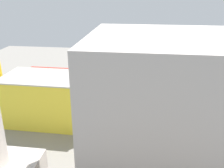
{
  "coord_description": "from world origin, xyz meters",
  "views": [
    {
      "loc": [
        -19.12,
        97.15,
        43.52
      ],
      "look_at": [
        -6.47,
        -0.1,
        5.55
      ],
      "focal_mm": 40.37,
      "sensor_mm": 36.0,
      "label": 1
    }
  ],
  "objects_px": {
    "platform_canopy_far": "(82,71)",
    "parked_car_2": "(95,96)",
    "street_tree_1": "(161,98)",
    "street_tree_3": "(105,95)",
    "traffic_light": "(134,89)",
    "box_truck_2": "(62,100)",
    "parked_car_1": "(111,97)",
    "parked_car_3": "(76,95)",
    "locomotive": "(131,75)",
    "parked_car_0": "(131,98)",
    "construction_building": "(56,100)",
    "platform_canopy_near": "(81,76)",
    "box_truck_1": "(50,100)",
    "passenger_coach": "(180,74)",
    "box_truck_0": "(47,99)",
    "street_tree_2": "(64,95)",
    "street_tree_4": "(47,93)",
    "parked_car_4": "(58,94)",
    "street_tree_0": "(149,96)"
  },
  "relations": [
    {
      "from": "street_tree_1",
      "to": "parked_car_0",
      "type": "bearing_deg",
      "value": -35.34
    },
    {
      "from": "parked_car_1",
      "to": "box_truck_2",
      "type": "bearing_deg",
      "value": 22.22
    },
    {
      "from": "passenger_coach",
      "to": "street_tree_1",
      "type": "bearing_deg",
      "value": 72.43
    },
    {
      "from": "box_truck_0",
      "to": "street_tree_1",
      "type": "relative_size",
      "value": 1.26
    },
    {
      "from": "platform_canopy_near",
      "to": "box_truck_2",
      "type": "xyz_separation_m",
      "value": [
        2.21,
        22.98,
        -2.44
      ]
    },
    {
      "from": "street_tree_4",
      "to": "passenger_coach",
      "type": "bearing_deg",
      "value": -147.48
    },
    {
      "from": "box_truck_1",
      "to": "street_tree_1",
      "type": "xyz_separation_m",
      "value": [
        -42.92,
        -0.5,
        3.23
      ]
    },
    {
      "from": "passenger_coach",
      "to": "street_tree_3",
      "type": "relative_size",
      "value": 1.94
    },
    {
      "from": "platform_canopy_far",
      "to": "street_tree_2",
      "type": "relative_size",
      "value": 9.03
    },
    {
      "from": "parked_car_1",
      "to": "traffic_light",
      "type": "distance_m",
      "value": 10.14
    },
    {
      "from": "street_tree_4",
      "to": "platform_canopy_near",
      "type": "bearing_deg",
      "value": -107.05
    },
    {
      "from": "parked_car_0",
      "to": "box_truck_0",
      "type": "xyz_separation_m",
      "value": [
        32.98,
        7.67,
        0.92
      ]
    },
    {
      "from": "locomotive",
      "to": "box_truck_0",
      "type": "height_order",
      "value": "locomotive"
    },
    {
      "from": "box_truck_2",
      "to": "platform_canopy_far",
      "type": "bearing_deg",
      "value": -91.18
    },
    {
      "from": "construction_building",
      "to": "box_truck_1",
      "type": "relative_size",
      "value": 3.38
    },
    {
      "from": "passenger_coach",
      "to": "street_tree_0",
      "type": "bearing_deg",
      "value": 65.59
    },
    {
      "from": "box_truck_0",
      "to": "parked_car_4",
      "type": "bearing_deg",
      "value": -102.01
    },
    {
      "from": "traffic_light",
      "to": "street_tree_4",
      "type": "bearing_deg",
      "value": 16.88
    },
    {
      "from": "platform_canopy_far",
      "to": "box_truck_1",
      "type": "relative_size",
      "value": 5.71
    },
    {
      "from": "parked_car_0",
      "to": "box_truck_1",
      "type": "height_order",
      "value": "box_truck_1"
    },
    {
      "from": "platform_canopy_near",
      "to": "parked_car_4",
      "type": "height_order",
      "value": "platform_canopy_near"
    },
    {
      "from": "construction_building",
      "to": "platform_canopy_near",
      "type": "bearing_deg",
      "value": -88.47
    },
    {
      "from": "locomotive",
      "to": "parked_car_0",
      "type": "relative_size",
      "value": 3.11
    },
    {
      "from": "street_tree_3",
      "to": "street_tree_4",
      "type": "relative_size",
      "value": 1.05
    },
    {
      "from": "street_tree_2",
      "to": "passenger_coach",
      "type": "bearing_deg",
      "value": -144.58
    },
    {
      "from": "construction_building",
      "to": "street_tree_2",
      "type": "relative_size",
      "value": 5.34
    },
    {
      "from": "platform_canopy_far",
      "to": "box_truck_2",
      "type": "xyz_separation_m",
      "value": [
        0.63,
        30.52,
        -2.4
      ]
    },
    {
      "from": "traffic_light",
      "to": "street_tree_3",
      "type": "bearing_deg",
      "value": 43.21
    },
    {
      "from": "platform_canopy_far",
      "to": "parked_car_2",
      "type": "height_order",
      "value": "platform_canopy_far"
    },
    {
      "from": "parked_car_4",
      "to": "box_truck_1",
      "type": "height_order",
      "value": "box_truck_1"
    },
    {
      "from": "platform_canopy_far",
      "to": "traffic_light",
      "type": "relative_size",
      "value": 9.02
    },
    {
      "from": "parked_car_4",
      "to": "box_truck_1",
      "type": "bearing_deg",
      "value": 90.41
    },
    {
      "from": "parked_car_0",
      "to": "street_tree_0",
      "type": "distance_m",
      "value": 12.04
    },
    {
      "from": "parked_car_1",
      "to": "parked_car_3",
      "type": "bearing_deg",
      "value": 0.67
    },
    {
      "from": "platform_canopy_far",
      "to": "box_truck_2",
      "type": "distance_m",
      "value": 30.63
    },
    {
      "from": "passenger_coach",
      "to": "box_truck_2",
      "type": "xyz_separation_m",
      "value": [
        49.22,
        33.47,
        -1.59
      ]
    },
    {
      "from": "box_truck_2",
      "to": "street_tree_3",
      "type": "height_order",
      "value": "street_tree_3"
    },
    {
      "from": "platform_canopy_far",
      "to": "street_tree_0",
      "type": "relative_size",
      "value": 6.69
    },
    {
      "from": "parked_car_0",
      "to": "passenger_coach",
      "type": "bearing_deg",
      "value": -131.09
    },
    {
      "from": "street_tree_2",
      "to": "box_truck_0",
      "type": "bearing_deg",
      "value": -5.89
    },
    {
      "from": "street_tree_1",
      "to": "street_tree_3",
      "type": "xyz_separation_m",
      "value": [
        21.21,
        0.79,
        0.52
      ]
    },
    {
      "from": "passenger_coach",
      "to": "parked_car_3",
      "type": "relative_size",
      "value": 3.45
    },
    {
      "from": "construction_building",
      "to": "traffic_light",
      "type": "xyz_separation_m",
      "value": [
        -25.55,
        -22.08,
        -3.82
      ]
    },
    {
      "from": "traffic_light",
      "to": "parked_car_2",
      "type": "bearing_deg",
      "value": 2.94
    },
    {
      "from": "platform_canopy_near",
      "to": "street_tree_3",
      "type": "height_order",
      "value": "street_tree_3"
    },
    {
      "from": "passenger_coach",
      "to": "box_truck_0",
      "type": "xyz_separation_m",
      "value": [
        55.38,
        33.37,
        -1.56
      ]
    },
    {
      "from": "parked_car_0",
      "to": "parked_car_3",
      "type": "height_order",
      "value": "parked_car_3"
    },
    {
      "from": "parked_car_0",
      "to": "street_tree_2",
      "type": "relative_size",
      "value": 0.77
    },
    {
      "from": "box_truck_2",
      "to": "street_tree_0",
      "type": "relative_size",
      "value": 1.03
    },
    {
      "from": "locomotive",
      "to": "parked_car_1",
      "type": "bearing_deg",
      "value": 74.91
    }
  ]
}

